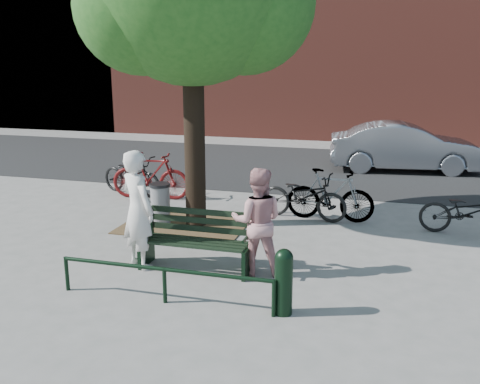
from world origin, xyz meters
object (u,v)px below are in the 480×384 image
(person_right, at_px, (257,221))
(person_left, at_px, (138,210))
(park_bench, at_px, (197,239))
(bicycle_c, at_px, (304,196))
(parked_car, at_px, (405,147))
(litter_bin, at_px, (160,204))
(bollard, at_px, (284,279))

(person_right, bearing_deg, person_left, -3.19)
(park_bench, bearing_deg, bicycle_c, 69.29)
(person_right, bearing_deg, parked_car, -115.77)
(person_left, bearing_deg, litter_bin, -43.26)
(park_bench, height_order, litter_bin, park_bench)
(parked_car, bearing_deg, bollard, 163.46)
(person_left, xyz_separation_m, parked_car, (4.16, 8.87, -0.23))
(park_bench, bearing_deg, litter_bin, 127.40)
(bollard, height_order, litter_bin, bollard)
(bicycle_c, bearing_deg, litter_bin, 125.61)
(litter_bin, bearing_deg, person_right, -37.41)
(bollard, relative_size, parked_car, 0.21)
(park_bench, height_order, bicycle_c, park_bench)
(park_bench, bearing_deg, person_left, -168.94)
(litter_bin, height_order, bicycle_c, bicycle_c)
(park_bench, distance_m, parked_car, 9.29)
(parked_car, bearing_deg, park_bench, 152.47)
(litter_bin, distance_m, parked_car, 8.26)
(park_bench, height_order, parked_car, parked_car)
(park_bench, xyz_separation_m, bicycle_c, (1.18, 3.12, 0.00))
(litter_bin, bearing_deg, person_left, -74.82)
(bollard, bearing_deg, bicycle_c, 95.62)
(person_left, relative_size, bicycle_c, 1.02)
(bicycle_c, bearing_deg, person_right, -172.99)
(bicycle_c, bearing_deg, bollard, -163.08)
(bicycle_c, relative_size, parked_car, 0.43)
(person_left, relative_size, litter_bin, 2.22)
(park_bench, relative_size, parked_car, 0.41)
(litter_bin, bearing_deg, park_bench, -52.60)
(person_right, bearing_deg, litter_bin, -48.20)
(person_left, bearing_deg, park_bench, -137.38)
(person_right, height_order, parked_car, person_right)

